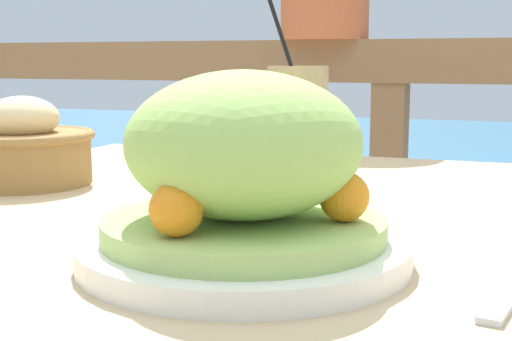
{
  "coord_description": "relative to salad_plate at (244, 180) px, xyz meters",
  "views": [
    {
      "loc": [
        0.29,
        -0.71,
        0.92
      ],
      "look_at": [
        0.04,
        -0.09,
        0.82
      ],
      "focal_mm": 50.0,
      "sensor_mm": 36.0,
      "label": 1
    }
  ],
  "objects": [
    {
      "name": "drink_glass",
      "position": [
        -0.05,
        0.29,
        0.01
      ],
      "size": [
        0.08,
        0.07,
        0.25
      ],
      "color": "tan",
      "rests_on": "patio_table"
    },
    {
      "name": "sea_backdrop",
      "position": [
        -0.07,
        3.49,
        -0.61
      ],
      "size": [
        12.0,
        4.0,
        0.43
      ],
      "color": "teal",
      "rests_on": "ground_plane"
    },
    {
      "name": "patio_table",
      "position": [
        -0.07,
        0.19,
        -0.17
      ],
      "size": [
        0.97,
        0.97,
        0.76
      ],
      "color": "tan",
      "rests_on": "ground_plane"
    },
    {
      "name": "bread_basket",
      "position": [
        -0.41,
        0.24,
        -0.02
      ],
      "size": [
        0.19,
        0.19,
        0.12
      ],
      "color": "olive",
      "rests_on": "patio_table"
    },
    {
      "name": "railing_fence",
      "position": [
        -0.07,
        0.99,
        -0.09
      ],
      "size": [
        2.8,
        0.08,
        0.96
      ],
      "color": "brown",
      "rests_on": "ground_plane"
    },
    {
      "name": "salad_plate",
      "position": [
        0.0,
        0.0,
        0.0
      ],
      "size": [
        0.27,
        0.27,
        0.16
      ],
      "color": "white",
      "rests_on": "patio_table"
    }
  ]
}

